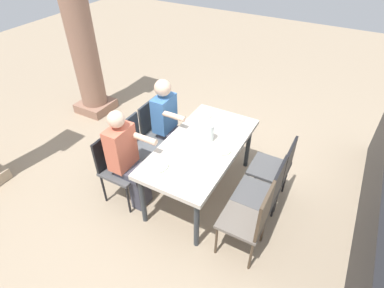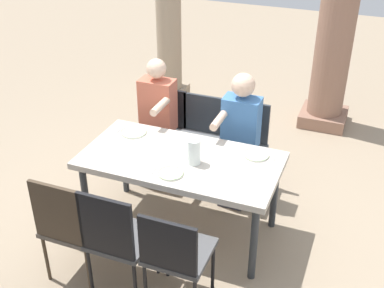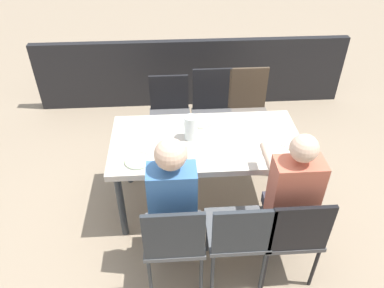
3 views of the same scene
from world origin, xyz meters
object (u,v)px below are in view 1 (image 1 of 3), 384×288
at_px(stone_column_centre, 79,26).
at_px(chair_mid_north, 137,146).
at_px(chair_mid_south, 264,192).
at_px(diner_man_white, 169,122).
at_px(chair_east_north, 157,128).
at_px(water_pitcher, 209,133).
at_px(dining_table, 201,150).
at_px(diner_woman_green, 127,158).
at_px(plate_2, 204,115).
at_px(chair_west_north, 117,164).
at_px(chair_east_south, 276,167).
at_px(plate_1, 222,150).
at_px(chair_west_south, 251,218).
at_px(plate_0, 158,166).

bearing_deg(stone_column_centre, chair_mid_north, -120.35).
relative_size(chair_mid_south, diner_man_white, 0.75).
height_order(chair_east_north, water_pitcher, water_pitcher).
bearing_deg(dining_table, chair_east_north, 69.88).
bearing_deg(diner_woman_green, diner_man_white, -1.48).
relative_size(chair_east_north, plate_2, 4.13).
relative_size(chair_west_north, chair_east_north, 1.00).
relative_size(chair_mid_south, chair_east_south, 1.07).
bearing_deg(plate_1, diner_woman_green, 121.54).
xyz_separation_m(chair_west_south, water_pitcher, (0.68, 0.81, 0.31)).
bearing_deg(stone_column_centre, chair_mid_south, -106.56).
relative_size(chair_west_north, stone_column_centre, 0.29).
bearing_deg(chair_east_north, chair_east_south, -90.00).
bearing_deg(chair_mid_south, chair_east_south, 1.09).
bearing_deg(chair_mid_south, plate_0, 110.46).
bearing_deg(chair_east_south, chair_east_north, 90.00).
relative_size(diner_woman_green, plate_1, 6.37).
xyz_separation_m(chair_east_north, plate_0, (-0.87, -0.61, 0.25)).
distance_m(chair_west_south, stone_column_centre, 3.84).
height_order(chair_east_north, plate_1, chair_east_north).
relative_size(chair_west_south, plate_2, 4.40).
xyz_separation_m(chair_east_south, plate_0, (-0.87, 1.08, 0.23)).
bearing_deg(plate_1, chair_mid_south, -106.84).
height_order(diner_woman_green, plate_1, diner_woman_green).
relative_size(chair_mid_south, plate_1, 4.71).
xyz_separation_m(chair_west_south, chair_mid_north, (0.39, 1.69, -0.01)).
relative_size(chair_mid_north, chair_mid_south, 0.93).
relative_size(chair_west_north, chair_east_south, 1.00).
xyz_separation_m(dining_table, chair_east_north, (0.31, 0.85, -0.17)).
bearing_deg(chair_west_north, chair_west_south, -90.00).
bearing_deg(water_pitcher, stone_column_centre, 74.35).
relative_size(chair_west_north, chair_west_south, 0.94).
xyz_separation_m(dining_table, plate_0, (-0.56, 0.23, 0.08)).
distance_m(diner_woman_green, plate_2, 1.20).
relative_size(diner_man_white, plate_0, 5.52).
relative_size(stone_column_centre, water_pitcher, 14.15).
xyz_separation_m(chair_east_north, diner_man_white, (-0.00, -0.20, 0.18)).
height_order(chair_mid_north, plate_2, chair_mid_north).
distance_m(dining_table, plate_1, 0.27).
xyz_separation_m(chair_west_south, chair_east_north, (0.86, 1.70, -0.02)).
bearing_deg(stone_column_centre, dining_table, -108.54).
height_order(diner_man_white, plate_1, diner_man_white).
bearing_deg(diner_man_white, plate_2, -55.10).
bearing_deg(chair_mid_north, chair_east_south, -74.58).
bearing_deg(chair_mid_south, chair_east_north, 74.69).
relative_size(chair_mid_north, plate_0, 3.82).
relative_size(plate_1, plate_2, 0.94).
xyz_separation_m(chair_west_north, diner_man_white, (0.86, -0.20, 0.17)).
bearing_deg(diner_woman_green, chair_east_north, 11.71).
bearing_deg(chair_mid_south, dining_table, 79.70).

